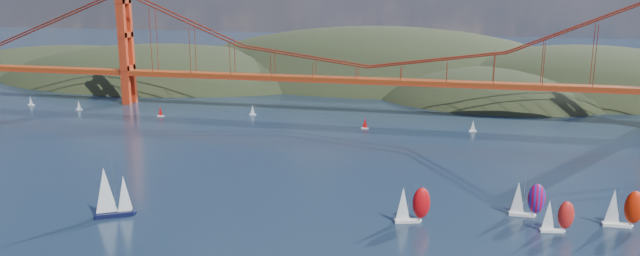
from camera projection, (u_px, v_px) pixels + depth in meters
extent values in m
ellipsoid|color=black|center=(167.00, 95.00, 395.34)|extent=(240.00, 140.00, 64.00)
ellipsoid|color=black|center=(378.00, 101.00, 407.02)|extent=(300.00, 180.00, 96.00)
ellipsoid|color=black|center=(583.00, 113.00, 352.28)|extent=(220.00, 140.00, 76.00)
ellipsoid|color=black|center=(495.00, 112.00, 333.28)|extent=(140.00, 110.00, 48.00)
ellipsoid|color=black|center=(69.00, 78.00, 442.07)|extent=(200.00, 140.00, 44.00)
cube|color=maroon|center=(368.00, 80.00, 283.37)|extent=(440.00, 7.00, 1.60)
cube|color=maroon|center=(368.00, 83.00, 283.65)|extent=(440.00, 7.00, 0.80)
cube|color=maroon|center=(126.00, 48.00, 306.13)|extent=(4.00, 8.50, 55.00)
cube|color=black|center=(114.00, 214.00, 163.90)|extent=(9.76, 7.08, 1.16)
cylinder|color=#99999E|center=(114.00, 187.00, 162.26)|extent=(0.15, 0.15, 13.97)
cone|color=white|center=(105.00, 190.00, 161.81)|extent=(7.37, 7.37, 12.29)
cone|color=white|center=(124.00, 194.00, 163.43)|extent=(5.26, 5.26, 9.78)
cube|color=silver|center=(407.00, 221.00, 159.99)|extent=(6.74, 3.64, 0.78)
cylinder|color=#99999E|center=(409.00, 201.00, 158.78)|extent=(0.10, 0.10, 9.74)
cone|color=white|center=(403.00, 203.00, 158.78)|extent=(4.54, 4.54, 8.57)
ellipsoid|color=red|center=(421.00, 203.00, 159.14)|extent=(5.18, 4.07, 8.18)
cube|color=white|center=(552.00, 230.00, 154.03)|extent=(5.81, 2.37, 0.68)
cylinder|color=#99999E|center=(554.00, 213.00, 152.94)|extent=(0.08, 0.08, 8.46)
cone|color=white|center=(549.00, 215.00, 153.13)|extent=(3.58, 3.58, 7.44)
ellipsoid|color=red|center=(566.00, 215.00, 152.83)|extent=(4.26, 3.02, 7.10)
cube|color=white|center=(616.00, 225.00, 157.46)|extent=(6.75, 2.00, 0.81)
cylinder|color=#99999E|center=(620.00, 205.00, 156.12)|extent=(0.10, 0.10, 10.07)
cone|color=white|center=(613.00, 206.00, 156.54)|extent=(3.83, 3.83, 8.86)
ellipsoid|color=red|center=(634.00, 207.00, 155.59)|extent=(4.75, 3.04, 8.46)
cube|color=silver|center=(521.00, 214.00, 164.49)|extent=(6.41, 1.92, 0.76)
cylinder|color=#99999E|center=(524.00, 196.00, 163.20)|extent=(0.10, 0.10, 9.56)
cone|color=white|center=(518.00, 197.00, 163.66)|extent=(3.65, 3.65, 8.41)
ellipsoid|color=red|center=(537.00, 199.00, 162.57)|extent=(4.52, 2.90, 8.03)
cube|color=silver|center=(31.00, 105.00, 307.20)|extent=(3.00, 1.00, 0.50)
cone|color=white|center=(31.00, 100.00, 306.65)|extent=(2.00, 2.00, 4.20)
cube|color=silver|center=(79.00, 109.00, 296.34)|extent=(3.00, 1.00, 0.50)
cone|color=white|center=(79.00, 105.00, 295.79)|extent=(2.00, 2.00, 4.20)
cube|color=silver|center=(161.00, 116.00, 282.31)|extent=(3.00, 1.00, 0.50)
cone|color=red|center=(160.00, 111.00, 281.76)|extent=(2.00, 2.00, 4.20)
cube|color=silver|center=(253.00, 115.00, 285.14)|extent=(3.00, 1.00, 0.50)
cone|color=white|center=(252.00, 110.00, 284.59)|extent=(2.00, 2.00, 4.20)
cube|color=silver|center=(473.00, 131.00, 254.46)|extent=(3.00, 1.00, 0.50)
cone|color=white|center=(473.00, 125.00, 253.91)|extent=(2.00, 2.00, 4.20)
cube|color=silver|center=(365.00, 128.00, 259.29)|extent=(3.00, 1.00, 0.50)
cone|color=red|center=(365.00, 123.00, 258.74)|extent=(2.00, 2.00, 4.20)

